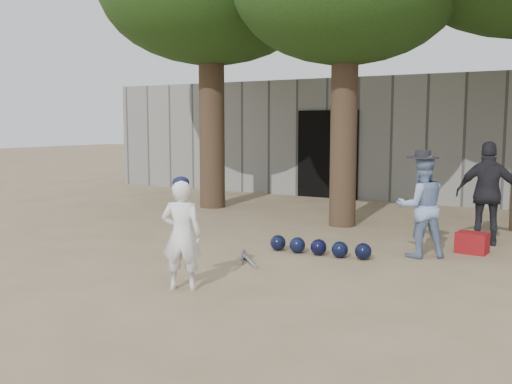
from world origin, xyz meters
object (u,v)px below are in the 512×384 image
Objects in this scene: spectator_dark at (488,194)px; boy_player at (182,235)px; spectator_blue at (421,206)px; red_bag at (472,243)px.

boy_player is at bearing 46.27° from spectator_dark.
spectator_dark reaches higher than spectator_blue.
red_bag is at bearing 70.47° from spectator_dark.
spectator_dark reaches higher than boy_player.
spectator_blue is at bearing -134.43° from red_bag.
spectator_dark is (2.63, 4.24, 0.18)m from boy_player.
spectator_blue reaches higher than red_bag.
spectator_blue is 1.49m from spectator_dark.
spectator_blue is 1.02m from red_bag.
spectator_dark is at bearing -144.95° from boy_player.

